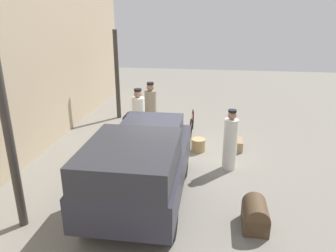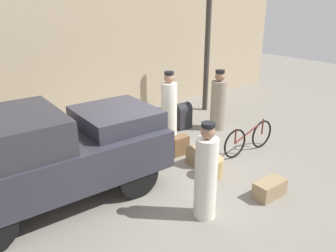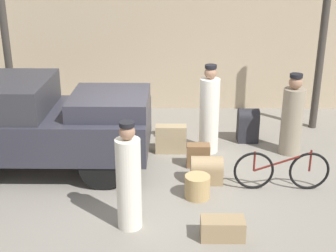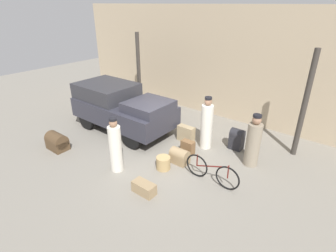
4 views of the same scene
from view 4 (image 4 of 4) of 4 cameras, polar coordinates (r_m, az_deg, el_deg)
ground_plane at (r=8.83m, az=-1.83°, el=-5.68°), size 30.00×30.00×0.00m
station_building_facade at (r=11.24m, az=11.80°, el=13.01°), size 16.00×0.15×4.50m
canopy_pillar_left at (r=12.18m, az=-6.39°, el=11.67°), size 0.17×0.17×3.41m
canopy_pillar_right at (r=9.00m, az=27.56°, el=3.96°), size 0.17×0.17×3.41m
truck at (r=10.16m, az=-10.19°, el=4.33°), size 4.00×1.89×1.72m
bicycle at (r=7.37m, az=9.47°, el=-9.70°), size 1.65×0.04×0.74m
wicker_basket at (r=7.91m, az=-1.03°, el=-8.03°), size 0.43×0.43×0.39m
porter_carrying_trunk at (r=8.84m, az=8.40°, el=0.21°), size 0.40×0.40×1.82m
porter_with_bicycle at (r=7.72m, az=-11.37°, el=-4.52°), size 0.37×0.37×1.68m
porter_standing_middle at (r=8.23m, az=18.06°, el=-3.49°), size 0.43×0.43×1.66m
trunk_umber_medium at (r=9.39m, az=3.94°, el=-1.71°), size 0.63×0.26×0.58m
trunk_barrel_dark at (r=9.64m, az=-23.00°, el=-3.17°), size 0.73×0.49×0.59m
suitcase_small_leather at (r=7.05m, az=-5.24°, el=-13.28°), size 0.63×0.32×0.31m
trunk_large_brown at (r=9.15m, az=14.75°, el=-2.63°), size 0.44×0.36×0.74m
trunk_wicker_pale at (r=8.18m, az=2.55°, el=-6.58°), size 0.57×0.38×0.48m
suitcase_tan_flat at (r=8.68m, az=4.33°, el=-4.61°), size 0.44×0.24×0.45m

